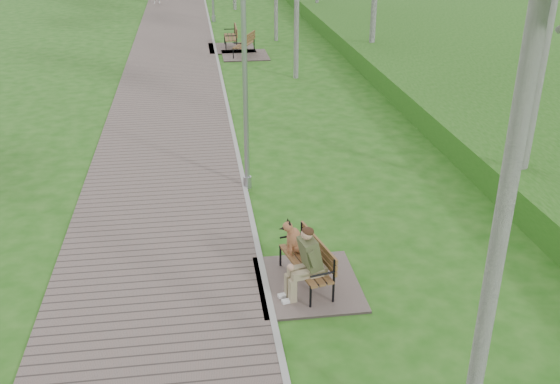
{
  "coord_description": "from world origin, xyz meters",
  "views": [
    {
      "loc": [
        -0.96,
        -12.98,
        5.69
      ],
      "look_at": [
        0.44,
        -3.07,
        1.0
      ],
      "focal_mm": 40.0,
      "sensor_mm": 36.0,
      "label": 1
    }
  ],
  "objects": [
    {
      "name": "bench_third",
      "position": [
        0.66,
        13.55,
        0.22
      ],
      "size": [
        1.91,
        2.13,
        1.17
      ],
      "color": "#6C5D57",
      "rests_on": "ground"
    },
    {
      "name": "bench_main",
      "position": [
        0.6,
        -4.59,
        0.4
      ],
      "size": [
        1.64,
        1.82,
        1.43
      ],
      "color": "#6C5D57",
      "rests_on": "ground"
    },
    {
      "name": "ground",
      "position": [
        0.0,
        0.0,
        0.0
      ],
      "size": [
        120.0,
        120.0,
        0.0
      ],
      "primitive_type": "plane",
      "color": "#1E5811",
      "rests_on": "ground"
    },
    {
      "name": "walkway",
      "position": [
        -1.75,
        21.5,
        0.02
      ],
      "size": [
        3.5,
        67.0,
        0.04
      ],
      "primitive_type": "cube",
      "color": "#6C5D57",
      "rests_on": "ground"
    },
    {
      "name": "embankment",
      "position": [
        12.0,
        20.0,
        0.0
      ],
      "size": [
        14.0,
        70.0,
        1.6
      ],
      "primitive_type": "cube",
      "color": "#4B832D",
      "rests_on": "ground"
    },
    {
      "name": "kerb",
      "position": [
        0.0,
        21.5,
        0.03
      ],
      "size": [
        0.1,
        67.0,
        0.05
      ],
      "primitive_type": "cube",
      "color": "#999993",
      "rests_on": "ground"
    },
    {
      "name": "bench_second",
      "position": [
        1.11,
        12.12,
        0.21
      ],
      "size": [
        1.83,
        2.04,
        1.13
      ],
      "color": "#6C5D57",
      "rests_on": "ground"
    },
    {
      "name": "lamp_post_near",
      "position": [
        0.06,
        -0.62,
        2.13
      ],
      "size": [
        0.18,
        0.18,
        4.57
      ],
      "color": "#93969B",
      "rests_on": "ground"
    }
  ]
}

